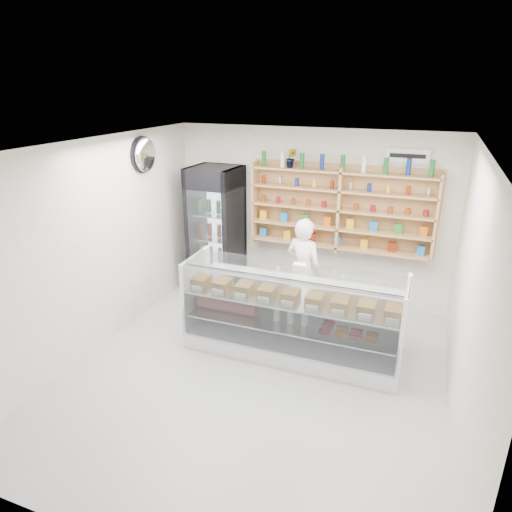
% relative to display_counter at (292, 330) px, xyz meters
% --- Properties ---
extents(room, '(5.00, 5.00, 5.00)m').
position_rel_display_counter_xyz_m(room, '(-0.27, -0.65, 1.06)').
color(room, '#ABAAAF').
rests_on(room, ground).
extents(display_counter, '(2.84, 0.85, 1.24)m').
position_rel_display_counter_xyz_m(display_counter, '(0.00, 0.00, 0.00)').
color(display_counter, white).
rests_on(display_counter, floor).
extents(shop_worker, '(0.68, 0.55, 1.62)m').
position_rel_display_counter_xyz_m(shop_worker, '(-0.12, 0.97, 0.46)').
color(shop_worker, white).
rests_on(shop_worker, floor).
extents(drinks_cooler, '(0.82, 0.80, 2.17)m').
position_rel_display_counter_xyz_m(drinks_cooler, '(-1.79, 1.47, 0.74)').
color(drinks_cooler, black).
rests_on(drinks_cooler, floor).
extents(wall_shelving, '(2.84, 0.28, 1.33)m').
position_rel_display_counter_xyz_m(wall_shelving, '(0.23, 1.69, 1.25)').
color(wall_shelving, tan).
rests_on(wall_shelving, back_wall).
extents(potted_plant, '(0.18, 0.15, 0.30)m').
position_rel_display_counter_xyz_m(potted_plant, '(-0.58, 1.69, 2.00)').
color(potted_plant, '#1E6626').
rests_on(potted_plant, wall_shelving).
extents(security_mirror, '(0.15, 0.50, 0.50)m').
position_rel_display_counter_xyz_m(security_mirror, '(-2.44, 0.55, 2.11)').
color(security_mirror, silver).
rests_on(security_mirror, left_wall).
extents(wall_sign, '(0.62, 0.03, 0.20)m').
position_rel_display_counter_xyz_m(wall_sign, '(1.13, 1.82, 2.11)').
color(wall_sign, white).
rests_on(wall_sign, back_wall).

